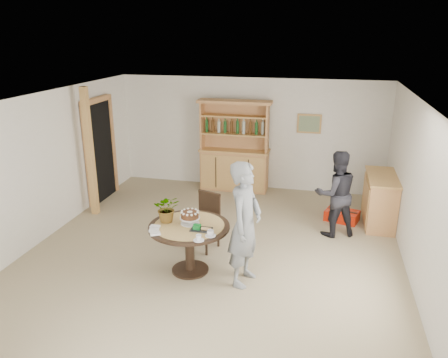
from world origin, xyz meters
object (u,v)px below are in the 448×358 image
(dining_table, at_px, (189,234))
(red_suitcase, at_px, (342,216))
(hutch, at_px, (235,160))
(adult_person, at_px, (336,194))
(teen_boy, at_px, (245,224))
(sideboard, at_px, (380,200))
(dining_chair, at_px, (206,217))

(dining_table, relative_size, red_suitcase, 1.73)
(hutch, relative_size, red_suitcase, 2.95)
(adult_person, bearing_deg, teen_boy, 34.68)
(sideboard, xyz_separation_m, dining_chair, (-2.91, -1.65, 0.06))
(dining_chair, bearing_deg, red_suitcase, 54.12)
(hutch, distance_m, dining_table, 3.72)
(sideboard, distance_m, red_suitcase, 0.76)
(adult_person, bearing_deg, sideboard, -162.20)
(dining_chair, relative_size, red_suitcase, 1.36)
(adult_person, bearing_deg, dining_chair, 3.16)
(red_suitcase, bearing_deg, teen_boy, -101.94)
(adult_person, distance_m, red_suitcase, 0.95)
(dining_chair, xyz_separation_m, red_suitcase, (2.26, 1.61, -0.43))
(red_suitcase, bearing_deg, adult_person, -87.59)
(teen_boy, bearing_deg, dining_chair, 53.71)
(red_suitcase, bearing_deg, sideboard, 20.87)
(dining_table, distance_m, red_suitcase, 3.38)
(dining_chair, xyz_separation_m, adult_person, (2.08, 0.97, 0.24))
(sideboard, height_order, dining_table, sideboard)
(teen_boy, relative_size, adult_person, 1.17)
(hutch, height_order, sideboard, hutch)
(hutch, xyz_separation_m, teen_boy, (0.95, -3.82, 0.22))
(teen_boy, bearing_deg, dining_table, 95.30)
(adult_person, bearing_deg, red_suitcase, -126.77)
(dining_table, relative_size, teen_boy, 0.66)
(teen_boy, distance_m, red_suitcase, 3.02)
(red_suitcase, bearing_deg, hutch, 169.21)
(sideboard, height_order, dining_chair, dining_chair)
(dining_chair, distance_m, adult_person, 2.31)
(dining_chair, height_order, teen_boy, teen_boy)
(sideboard, xyz_separation_m, adult_person, (-0.83, -0.69, 0.30))
(adult_person, bearing_deg, dining_table, 18.65)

